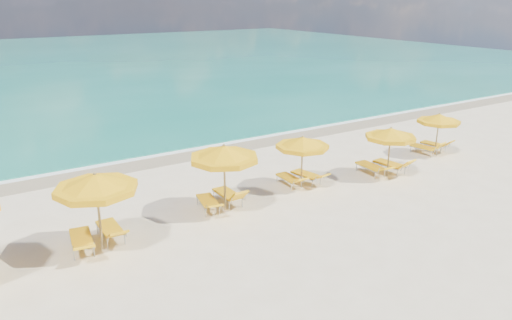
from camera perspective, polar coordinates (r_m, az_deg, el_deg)
ground_plane at (r=19.94m, az=2.34°, el=-4.42°), size 120.00×120.00×0.00m
ocean at (r=64.37m, az=-23.35°, el=9.98°), size 120.00×80.00×0.30m
wet_sand_band at (r=25.97m, az=-7.05°, el=0.93°), size 120.00×2.60×0.01m
foam_line at (r=26.67m, az=-7.80°, el=1.36°), size 120.00×1.20×0.03m
whitecap_near at (r=33.26m, az=-23.85°, el=3.35°), size 14.00×0.36×0.05m
whitecap_far at (r=43.91m, az=-7.17°, el=8.08°), size 18.00×0.30×0.05m
umbrella_1 at (r=16.00m, az=-17.85°, el=-2.60°), size 2.75×2.75×2.62m
umbrella_2 at (r=18.14m, az=-3.67°, el=0.69°), size 2.77×2.77×2.60m
umbrella_3 at (r=20.59m, az=5.33°, el=1.92°), size 2.56×2.56×2.25m
umbrella_4 at (r=22.62m, az=15.13°, el=2.88°), size 2.73×2.73×2.26m
umbrella_5 at (r=26.59m, az=20.18°, el=4.42°), size 2.12×2.12×2.14m
lounger_1_left at (r=16.92m, az=-19.28°, el=-8.98°), size 0.94×2.09×0.72m
lounger_1_right at (r=17.32m, az=-16.24°, el=-8.02°), size 0.68×1.93×0.77m
lounger_2_left at (r=18.88m, az=-5.47°, el=-5.13°), size 0.95×1.93×0.67m
lounger_2_right at (r=19.40m, az=-3.19°, el=-4.35°), size 0.67×1.87×0.88m
lounger_3_left at (r=21.20m, az=3.86°, el=-2.43°), size 0.65×1.76×0.68m
lounger_3_right at (r=21.61m, az=5.83°, el=-2.05°), size 0.88×1.89×0.68m
lounger_4_left at (r=23.06m, az=13.02°, el=-1.08°), size 0.73×1.98×0.70m
lounger_4_right at (r=23.53m, az=15.10°, el=-0.83°), size 0.85×1.96×0.88m
lounger_5_left at (r=26.73m, az=18.69°, el=1.08°), size 0.82×1.78×0.84m
lounger_5_right at (r=27.58m, az=19.68°, el=1.45°), size 0.83×1.73×0.74m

